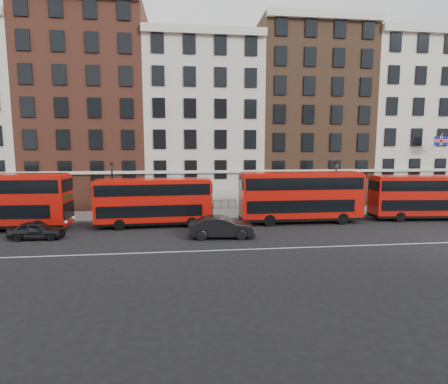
{
  "coord_description": "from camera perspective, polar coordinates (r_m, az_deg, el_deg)",
  "views": [
    {
      "loc": [
        -2.39,
        -24.34,
        6.78
      ],
      "look_at": [
        1.03,
        5.0,
        3.0
      ],
      "focal_mm": 28.0,
      "sensor_mm": 36.0,
      "label": 1
    }
  ],
  "objects": [
    {
      "name": "bus_d",
      "position": [
        37.84,
        29.91,
        -0.58
      ],
      "size": [
        10.09,
        3.18,
        4.17
      ],
      "rotation": [
        0.0,
        0.0,
        -0.08
      ],
      "color": "#B21009",
      "rests_on": "ground"
    },
    {
      "name": "bus_c",
      "position": [
        32.12,
        12.33,
        -0.61
      ],
      "size": [
        10.94,
        2.71,
        4.59
      ],
      "rotation": [
        0.0,
        0.0,
        -0.0
      ],
      "color": "#B21009",
      "rests_on": "ground"
    },
    {
      "name": "building_terrace",
      "position": [
        42.41,
        -3.9,
        11.95
      ],
      "size": [
        64.0,
        11.95,
        22.0
      ],
      "color": "beige",
      "rests_on": "ground"
    },
    {
      "name": "car_front",
      "position": [
        26.43,
        -0.39,
        -5.74
      ],
      "size": [
        5.06,
        2.03,
        1.64
      ],
      "primitive_type": "imported",
      "rotation": [
        0.0,
        0.0,
        1.51
      ],
      "color": "black",
      "rests_on": "ground"
    },
    {
      "name": "bus_b",
      "position": [
        30.53,
        -11.41,
        -1.46
      ],
      "size": [
        9.9,
        2.79,
        4.12
      ],
      "rotation": [
        0.0,
        0.0,
        0.04
      ],
      "color": "#B21009",
      "rests_on": "ground"
    },
    {
      "name": "traffic_light",
      "position": [
        42.52,
        32.26,
        0.31
      ],
      "size": [
        0.25,
        0.45,
        3.27
      ],
      "color": "black",
      "rests_on": "pavement"
    },
    {
      "name": "iron_railings",
      "position": [
        37.62,
        -2.92,
        -2.1
      ],
      "size": [
        6.6,
        0.06,
        1.0
      ],
      "primitive_type": null,
      "color": "black",
      "rests_on": "pavement"
    },
    {
      "name": "lamp_post_left",
      "position": [
        33.87,
        -17.73,
        0.67
      ],
      "size": [
        0.44,
        0.44,
        5.33
      ],
      "color": "black",
      "rests_on": "pavement"
    },
    {
      "name": "road_centre_line",
      "position": [
        23.47,
        -0.53,
        -9.49
      ],
      "size": [
        70.0,
        0.12,
        0.01
      ],
      "primitive_type": "cube",
      "color": "white",
      "rests_on": "ground"
    },
    {
      "name": "lamp_post_right",
      "position": [
        36.08,
        17.75,
        1.06
      ],
      "size": [
        0.44,
        0.44,
        5.33
      ],
      "color": "black",
      "rests_on": "pavement"
    },
    {
      "name": "car_rear",
      "position": [
        29.58,
        -28.22,
        -5.52
      ],
      "size": [
        3.95,
        1.69,
        1.33
      ],
      "primitive_type": "imported",
      "rotation": [
        0.0,
        0.0,
        1.54
      ],
      "color": "black",
      "rests_on": "ground"
    },
    {
      "name": "pavement",
      "position": [
        35.56,
        -2.68,
        -3.58
      ],
      "size": [
        80.0,
        5.0,
        0.15
      ],
      "primitive_type": "cube",
      "color": "gray",
      "rests_on": "ground"
    },
    {
      "name": "kerb",
      "position": [
        33.11,
        -2.38,
        -4.39
      ],
      "size": [
        80.0,
        0.3,
        0.16
      ],
      "primitive_type": "cube",
      "color": "gray",
      "rests_on": "ground"
    },
    {
      "name": "ground",
      "position": [
        25.38,
        -1.01,
        -8.2
      ],
      "size": [
        120.0,
        120.0,
        0.0
      ],
      "primitive_type": "plane",
      "color": "black",
      "rests_on": "ground"
    }
  ]
}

